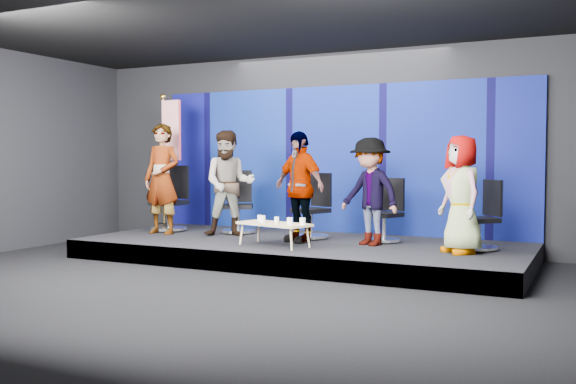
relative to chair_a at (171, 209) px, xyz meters
name	(u,v)px	position (x,y,z in m)	size (l,w,h in m)	color
ground	(217,288)	(2.76, -2.81, -0.69)	(10.00, 10.00, 0.00)	black
room_walls	(216,92)	(2.76, -2.81, 1.74)	(10.02, 8.02, 3.51)	black
riser	(301,250)	(2.76, -0.31, -0.54)	(7.00, 3.00, 0.30)	black
backdrop	(335,159)	(2.76, 1.14, 0.91)	(7.00, 0.08, 2.60)	#0B0759
chair_a	(171,209)	(0.00, 0.00, 0.00)	(0.68, 0.68, 1.18)	silver
panelist_a	(162,179)	(0.17, -0.48, 0.57)	(0.70, 0.46, 1.92)	black
chair_b	(238,212)	(1.29, 0.22, -0.03)	(0.83, 0.83, 1.10)	silver
panelist_b	(229,184)	(1.40, -0.27, 0.50)	(0.87, 0.68, 1.79)	black
chair_c	(313,217)	(2.79, 0.09, -0.04)	(0.79, 0.79, 1.08)	silver
panelist_c	(299,187)	(2.77, -0.41, 0.48)	(1.02, 0.43, 1.74)	black
chair_d	(386,221)	(4.00, 0.20, -0.06)	(0.74, 0.74, 1.01)	silver
panelist_d	(370,192)	(3.90, -0.29, 0.42)	(1.05, 0.60, 1.63)	black
chair_e	(482,227)	(5.51, -0.07, -0.06)	(0.80, 0.80, 1.01)	silver
panelist_e	(461,194)	(5.30, -0.52, 0.43)	(0.80, 0.52, 1.63)	black
coffee_table	(274,225)	(2.64, -1.03, -0.07)	(1.23, 0.77, 0.35)	tan
mug_a	(260,218)	(2.30, -0.84, 0.01)	(0.07, 0.07, 0.09)	white
mug_b	(263,219)	(2.45, -1.04, 0.01)	(0.08, 0.08, 0.10)	white
mug_c	(277,220)	(2.66, -0.98, 0.01)	(0.07, 0.07, 0.08)	white
mug_d	(290,221)	(2.95, -1.13, 0.01)	(0.08, 0.08, 0.10)	white
mug_e	(303,221)	(3.15, -1.11, 0.01)	(0.09, 0.09, 0.10)	white
flag_stand	(168,158)	(-0.16, 0.16, 0.94)	(0.57, 0.33, 2.51)	black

